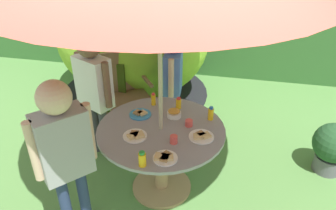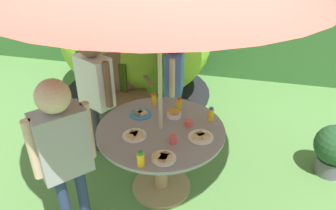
{
  "view_description": "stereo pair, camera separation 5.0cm",
  "coord_description": "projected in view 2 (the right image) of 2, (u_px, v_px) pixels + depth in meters",
  "views": [
    {
      "loc": [
        0.56,
        -2.35,
        2.39
      ],
      "look_at": [
        0.03,
        0.15,
        0.88
      ],
      "focal_mm": 35.17,
      "sensor_mm": 36.0,
      "label": 1
    },
    {
      "loc": [
        0.61,
        -2.34,
        2.39
      ],
      "look_at": [
        0.03,
        0.15,
        0.88
      ],
      "focal_mm": 35.17,
      "sensor_mm": 36.0,
      "label": 2
    }
  ],
  "objects": [
    {
      "name": "garden_table",
      "position": [
        161.0,
        146.0,
        3.03
      ],
      "size": [
        1.15,
        1.15,
        0.72
      ],
      "color": "tan",
      "rests_on": "ground_plane"
    },
    {
      "name": "plate_front_edge",
      "position": [
        135.0,
        135.0,
        2.82
      ],
      "size": [
        0.21,
        0.21,
        0.03
      ],
      "color": "white",
      "rests_on": "garden_table"
    },
    {
      "name": "cup_far",
      "position": [
        189.0,
        123.0,
        2.95
      ],
      "size": [
        0.07,
        0.07,
        0.06
      ],
      "primitive_type": "cylinder",
      "color": "#E04C47",
      "rests_on": "garden_table"
    },
    {
      "name": "cup_near",
      "position": [
        173.0,
        139.0,
        2.73
      ],
      "size": [
        0.06,
        0.06,
        0.07
      ],
      "primitive_type": "cylinder",
      "color": "#E04C47",
      "rests_on": "garden_table"
    },
    {
      "name": "plate_near_right",
      "position": [
        140.0,
        114.0,
        3.12
      ],
      "size": [
        0.21,
        0.21,
        0.03
      ],
      "color": "#338CD8",
      "rests_on": "garden_table"
    },
    {
      "name": "child_in_grey_shirt",
      "position": [
        62.0,
        143.0,
        2.41
      ],
      "size": [
        0.4,
        0.41,
        1.43
      ],
      "rotation": [
        0.0,
        0.0,
        0.82
      ],
      "color": "navy",
      "rests_on": "ground_plane"
    },
    {
      "name": "plate_far_left",
      "position": [
        163.0,
        157.0,
        2.57
      ],
      "size": [
        0.2,
        0.2,
        0.03
      ],
      "color": "white",
      "rests_on": "garden_table"
    },
    {
      "name": "snack_bowl",
      "position": [
        174.0,
        113.0,
        3.08
      ],
      "size": [
        0.13,
        0.13,
        0.08
      ],
      "color": "white",
      "rests_on": "garden_table"
    },
    {
      "name": "hedge_backdrop",
      "position": [
        205.0,
        21.0,
        5.42
      ],
      "size": [
        9.0,
        0.7,
        1.64
      ],
      "primitive_type": "cube",
      "color": "#33602D",
      "rests_on": "ground_plane"
    },
    {
      "name": "juice_bottle_center_front",
      "position": [
        154.0,
        99.0,
        3.26
      ],
      "size": [
        0.05,
        0.05,
        0.13
      ],
      "color": "yellow",
      "rests_on": "garden_table"
    },
    {
      "name": "wooden_chair",
      "position": [
        126.0,
        88.0,
        3.91
      ],
      "size": [
        0.66,
        0.64,
        1.0
      ],
      "rotation": [
        0.0,
        0.0,
        0.62
      ],
      "color": "brown",
      "rests_on": "ground_plane"
    },
    {
      "name": "dome_tent",
      "position": [
        134.0,
        38.0,
        4.61
      ],
      "size": [
        2.46,
        2.46,
        1.7
      ],
      "rotation": [
        0.0,
        0.0,
        -0.12
      ],
      "color": "#8CC633",
      "rests_on": "ground_plane"
    },
    {
      "name": "plate_far_right",
      "position": [
        201.0,
        137.0,
        2.81
      ],
      "size": [
        0.22,
        0.22,
        0.03
      ],
      "color": "white",
      "rests_on": "garden_table"
    },
    {
      "name": "child_in_blue_shirt",
      "position": [
        174.0,
        73.0,
        3.67
      ],
      "size": [
        0.22,
        0.44,
        1.29
      ],
      "rotation": [
        0.0,
        0.0,
        -1.49
      ],
      "color": "brown",
      "rests_on": "ground_plane"
    },
    {
      "name": "juice_bottle_near_left",
      "position": [
        211.0,
        114.0,
        3.02
      ],
      "size": [
        0.05,
        0.05,
        0.13
      ],
      "color": "yellow",
      "rests_on": "garden_table"
    },
    {
      "name": "child_in_white_shirt",
      "position": [
        95.0,
        82.0,
        3.32
      ],
      "size": [
        0.43,
        0.34,
        1.41
      ],
      "rotation": [
        0.0,
        0.0,
        -0.47
      ],
      "color": "#3F3F47",
      "rests_on": "ground_plane"
    },
    {
      "name": "potted_plant",
      "position": [
        334.0,
        148.0,
        3.33
      ],
      "size": [
        0.41,
        0.41,
        0.56
      ],
      "color": "#595960",
      "rests_on": "ground_plane"
    },
    {
      "name": "juice_bottle_center_back",
      "position": [
        141.0,
        159.0,
        2.48
      ],
      "size": [
        0.06,
        0.06,
        0.13
      ],
      "color": "yellow",
      "rests_on": "garden_table"
    },
    {
      "name": "ground_plane",
      "position": [
        162.0,
        188.0,
        3.3
      ],
      "size": [
        10.0,
        10.0,
        0.02
      ],
      "primitive_type": "cube",
      "color": "#548442"
    },
    {
      "name": "juice_bottle_mid_left",
      "position": [
        179.0,
        103.0,
        3.2
      ],
      "size": [
        0.05,
        0.05,
        0.12
      ],
      "color": "yellow",
      "rests_on": "garden_table"
    }
  ]
}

